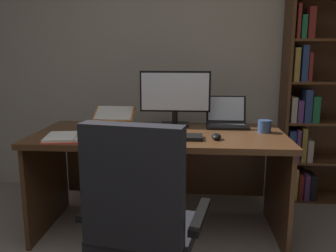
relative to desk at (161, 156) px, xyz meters
name	(u,v)px	position (x,y,z in m)	size (l,w,h in m)	color
wall_back	(172,44)	(0.03, 0.86, 0.85)	(4.84, 0.12, 2.80)	#A89E8E
desk	(161,156)	(0.00, 0.00, 0.00)	(1.79, 0.81, 0.75)	#4C2D19
bookshelf	(327,88)	(1.41, 0.64, 0.46)	(0.99, 0.30, 2.14)	#4C2D19
office_chair	(142,233)	(-0.01, -0.93, -0.13)	(0.67, 0.60, 1.00)	black
monitor	(175,98)	(0.10, 0.20, 0.42)	(0.55, 0.16, 0.43)	black
laptop	(227,120)	(0.50, 0.20, 0.25)	(0.31, 0.28, 0.23)	black
keyboard	(171,137)	(0.10, -0.25, 0.21)	(0.42, 0.15, 0.02)	black
computer_mouse	(216,136)	(0.40, -0.25, 0.22)	(0.06, 0.10, 0.04)	black
reading_stand_with_book	(114,115)	(-0.41, 0.25, 0.26)	(0.32, 0.25, 0.13)	black
open_binder	(77,137)	(-0.53, -0.30, 0.21)	(0.46, 0.35, 0.02)	#DB422D
notepad	(123,133)	(-0.26, -0.12, 0.20)	(0.15, 0.21, 0.01)	silver
pen	(126,131)	(-0.24, -0.12, 0.21)	(0.01, 0.01, 0.14)	black
coffee_mug	(264,126)	(0.75, -0.01, 0.24)	(0.09, 0.09, 0.09)	#334C7A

